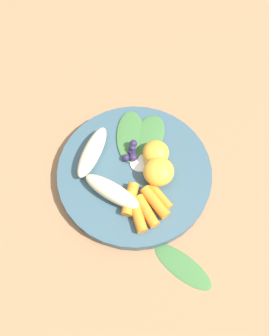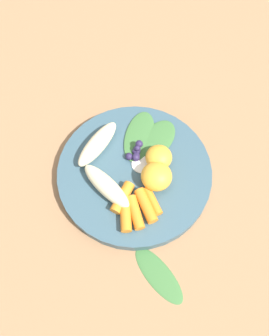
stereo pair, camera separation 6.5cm
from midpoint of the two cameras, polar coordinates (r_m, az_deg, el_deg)
The scene contains 16 objects.
ground_plane at distance 0.68m, azimuth 2.72°, elevation -1.51°, with size 2.40×2.40×0.00m, color #99704C.
bowl at distance 0.67m, azimuth 2.76°, elevation -1.10°, with size 0.29×0.29×0.02m, color #385666.
banana_peeled_left at distance 0.63m, azimuth -1.57°, elevation -3.22°, with size 0.11×0.03×0.03m, color beige.
banana_peeled_right at distance 0.67m, azimuth -3.18°, elevation 3.59°, with size 0.11×0.03×0.03m, color beige.
orange_segment_near at distance 0.66m, azimuth 6.65°, elevation 1.59°, with size 0.05×0.05×0.04m, color #F4A833.
orange_segment_far at distance 0.63m, azimuth 6.45°, elevation -1.63°, with size 0.06×0.06×0.04m, color #F4A833.
carrot_front at distance 0.63m, azimuth 1.00°, elevation -5.06°, with size 0.02×0.02×0.06m, color orange.
carrot_mid_left at distance 0.62m, azimuth 1.58°, elevation -7.64°, with size 0.02×0.02×0.06m, color orange.
carrot_mid_right at distance 0.62m, azimuth 3.17°, elevation -7.44°, with size 0.02×0.02×0.06m, color orange.
carrot_rear at distance 0.62m, azimuth 4.83°, elevation -6.34°, with size 0.02×0.02×0.06m, color orange.
carrot_small at distance 0.63m, azimuth 5.89°, elevation -5.59°, with size 0.01×0.01×0.05m, color orange.
blueberry_pile at distance 0.67m, azimuth 2.87°, elevation 2.22°, with size 0.04×0.03×0.03m.
coconut_shred_patch at distance 0.66m, azimuth 3.89°, elevation 0.30°, with size 0.04×0.04×0.00m, color white.
kale_leaf_left at distance 0.69m, azimuth 6.39°, elevation 4.39°, with size 0.09×0.06×0.01m, color #3D7038.
kale_leaf_right at distance 0.69m, azimuth 3.48°, elevation 4.84°, with size 0.12×0.06×0.01m, color #3D7038.
kale_leaf_stray at distance 0.63m, azimuth 6.97°, elevation -16.95°, with size 0.12×0.04×0.01m, color #3D7038.
Camera 2 is at (0.10, 0.26, 0.62)m, focal length 38.14 mm.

